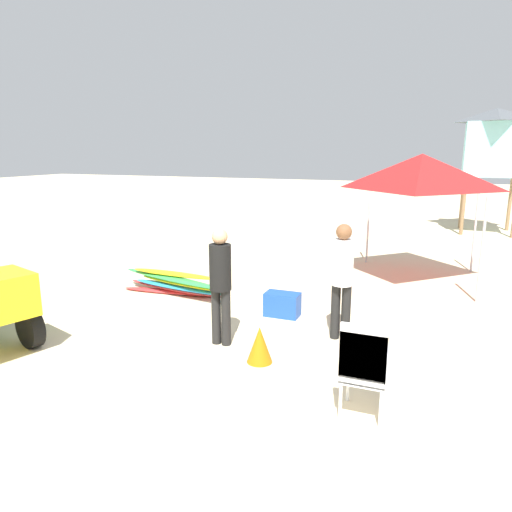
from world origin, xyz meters
name	(u,v)px	position (x,y,z in m)	size (l,w,h in m)	color
ground	(161,380)	(0.00, 0.00, 0.00)	(80.00, 80.00, 0.00)	beige
stacked_plastic_chairs	(364,362)	(2.50, 0.07, 0.65)	(0.48, 0.48, 1.11)	white
surfboard_pile	(176,284)	(-1.67, 3.12, 0.24)	(2.60, 0.89, 0.48)	red
lifeguard_near_left	(220,279)	(0.22, 1.30, 1.01)	(0.32, 0.32, 1.75)	black
lifeguard_near_center	(342,274)	(1.82, 2.15, 1.03)	(0.32, 0.32, 1.78)	black
popup_canopy	(421,172)	(2.65, 6.13, 2.38)	(2.51, 2.51, 2.76)	#B2B2B7
lifeguard_tower	(494,143)	(4.56, 13.47, 3.08)	(1.98, 1.98, 4.20)	olive
traffic_cone_near	(260,345)	(0.98, 0.94, 0.25)	(0.35, 0.35, 0.51)	orange
cooler_box	(282,304)	(0.68, 2.79, 0.21)	(0.60, 0.35, 0.41)	blue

